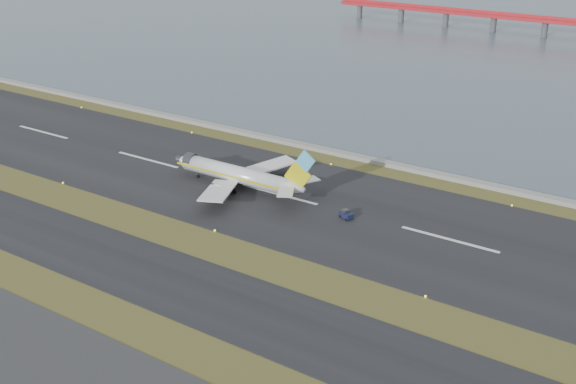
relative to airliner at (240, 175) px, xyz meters
The scene contains 6 objects.
ground 29.32m from the airliner, 71.87° to the right, with size 1000.00×1000.00×0.00m, color #384318.
taxiway_strip 40.83m from the airliner, 77.13° to the right, with size 1000.00×18.00×0.10m, color black.
runway_strip 9.96m from the airliner, 14.44° to the left, with size 1000.00×45.00×0.10m, color black.
seawall 33.71m from the airliner, 74.35° to the left, with size 1000.00×2.50×1.00m, color gray.
airliner is the anchor object (origin of this frame).
pushback_tug 27.71m from the airliner, ahead, with size 3.33×2.65×1.87m.
Camera 1 is at (83.78, -91.24, 62.59)m, focal length 45.00 mm.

